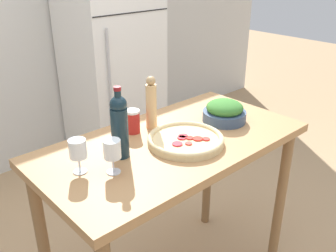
# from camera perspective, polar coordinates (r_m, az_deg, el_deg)

# --- Properties ---
(wall_back) EXTENTS (6.40, 0.06, 2.60)m
(wall_back) POSITION_cam_1_polar(r_m,az_deg,el_deg) (3.30, -23.74, 14.90)
(wall_back) COLOR silver
(wall_back) RESTS_ON ground_plane
(refrigerator) EXTENTS (0.73, 0.68, 1.86)m
(refrigerator) POSITION_cam_1_polar(r_m,az_deg,el_deg) (3.36, -8.61, 10.32)
(refrigerator) COLOR white
(refrigerator) RESTS_ON ground_plane
(prep_counter) EXTENTS (1.29, 0.67, 0.95)m
(prep_counter) POSITION_cam_1_polar(r_m,az_deg,el_deg) (1.83, 0.71, -5.90)
(prep_counter) COLOR #A87A4C
(prep_counter) RESTS_ON ground_plane
(wine_bottle) EXTENTS (0.07, 0.07, 0.32)m
(wine_bottle) POSITION_cam_1_polar(r_m,az_deg,el_deg) (1.57, -7.41, 0.14)
(wine_bottle) COLOR #142833
(wine_bottle) RESTS_ON prep_counter
(wine_glass_near) EXTENTS (0.07, 0.07, 0.14)m
(wine_glass_near) POSITION_cam_1_polar(r_m,az_deg,el_deg) (1.48, -8.50, -3.76)
(wine_glass_near) COLOR silver
(wine_glass_near) RESTS_ON prep_counter
(wine_glass_far) EXTENTS (0.07, 0.07, 0.14)m
(wine_glass_far) POSITION_cam_1_polar(r_m,az_deg,el_deg) (1.50, -13.58, -3.63)
(wine_glass_far) COLOR silver
(wine_glass_far) RESTS_ON prep_counter
(pepper_mill) EXTENTS (0.05, 0.05, 0.27)m
(pepper_mill) POSITION_cam_1_polar(r_m,az_deg,el_deg) (1.84, -2.57, 3.46)
(pepper_mill) COLOR tan
(pepper_mill) RESTS_ON prep_counter
(salad_bowl) EXTENTS (0.22, 0.22, 0.12)m
(salad_bowl) POSITION_cam_1_polar(r_m,az_deg,el_deg) (1.96, 8.60, 2.16)
(salad_bowl) COLOR #384C6B
(salad_bowl) RESTS_ON prep_counter
(homemade_pizza) EXTENTS (0.35, 0.35, 0.04)m
(homemade_pizza) POSITION_cam_1_polar(r_m,az_deg,el_deg) (1.72, 2.71, -2.08)
(homemade_pizza) COLOR #DBC189
(homemade_pizza) RESTS_ON prep_counter
(salt_canister) EXTENTS (0.07, 0.07, 0.12)m
(salt_canister) POSITION_cam_1_polar(r_m,az_deg,el_deg) (1.82, -5.39, 0.71)
(salt_canister) COLOR #B2231E
(salt_canister) RESTS_ON prep_counter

